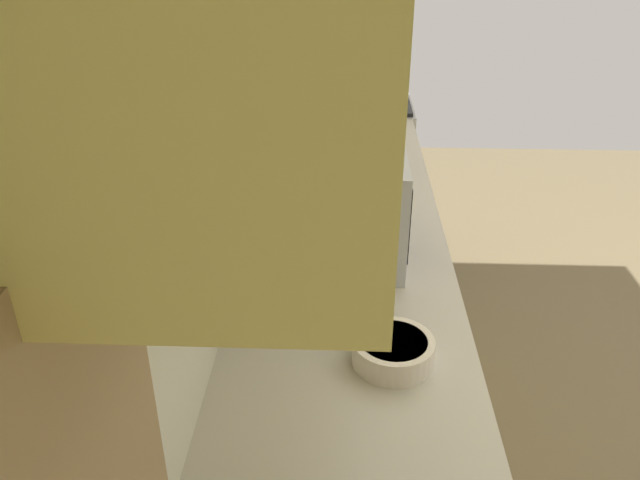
% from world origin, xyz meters
% --- Properties ---
extents(wall_back, '(4.30, 0.12, 2.71)m').
position_xyz_m(wall_back, '(0.00, 1.56, 1.35)').
color(wall_back, beige).
rests_on(wall_back, ground_plane).
extents(counter_run, '(3.33, 0.64, 0.92)m').
position_xyz_m(counter_run, '(-0.42, 1.20, 0.46)').
color(counter_run, '#E2CD6E').
rests_on(counter_run, ground_plane).
extents(window_back_wall, '(0.42, 0.02, 0.62)m').
position_xyz_m(window_back_wall, '(-1.32, 1.49, 1.30)').
color(window_back_wall, '#997A4C').
extents(oven_range, '(0.70, 0.66, 1.10)m').
position_xyz_m(oven_range, '(1.59, 1.18, 0.47)').
color(oven_range, '#B7BABF').
rests_on(oven_range, ground_plane).
extents(microwave, '(0.46, 0.39, 0.33)m').
position_xyz_m(microwave, '(-0.08, 1.21, 1.08)').
color(microwave, '#B7BABF').
rests_on(microwave, counter_run).
extents(bowl, '(0.19, 0.19, 0.06)m').
position_xyz_m(bowl, '(-0.64, 1.08, 0.95)').
color(bowl, silver).
rests_on(bowl, counter_run).
extents(kettle, '(0.20, 0.15, 0.18)m').
position_xyz_m(kettle, '(0.61, 1.08, 1.00)').
color(kettle, black).
rests_on(kettle, counter_run).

